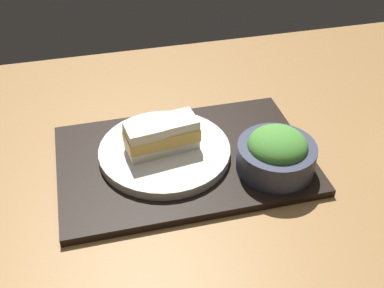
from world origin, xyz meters
TOP-DOWN VIEW (x-y plane):
  - ground_plane at (0.00, 0.00)cm, footprint 140.00×100.00cm
  - serving_tray at (-3.18, -5.12)cm, footprint 43.72×28.65cm
  - sandwich_plate at (0.40, -6.39)cm, footprint 22.96×22.96cm
  - sandwich_near at (-2.56, -6.83)cm, footprint 7.17×6.19cm
  - sandwich_far at (3.35, -5.96)cm, footprint 7.14×6.02cm
  - salad_bowl at (-17.45, 1.60)cm, footprint 13.19×13.19cm

SIDE VIEW (x-z plane):
  - ground_plane at x=0.00cm, z-range -3.00..0.00cm
  - serving_tray at x=-3.18cm, z-range 0.00..1.43cm
  - sandwich_plate at x=0.40cm, z-range 1.43..3.03cm
  - salad_bowl at x=-17.45cm, z-range 1.01..8.56cm
  - sandwich_far at x=3.35cm, z-range 3.03..8.59cm
  - sandwich_near at x=-2.56cm, z-range 3.03..8.64cm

